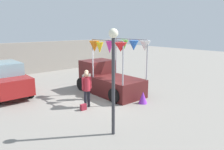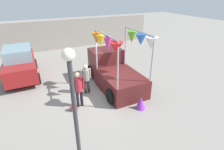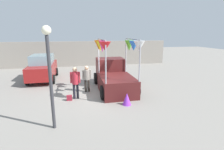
{
  "view_description": "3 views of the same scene",
  "coord_description": "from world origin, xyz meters",
  "views": [
    {
      "loc": [
        -6.65,
        -8.94,
        3.72
      ],
      "look_at": [
        0.71,
        -0.37,
        1.29
      ],
      "focal_mm": 35.0,
      "sensor_mm": 36.0,
      "label": 1
    },
    {
      "loc": [
        -2.66,
        -7.35,
        4.87
      ],
      "look_at": [
        0.57,
        -0.63,
        1.28
      ],
      "focal_mm": 28.0,
      "sensor_mm": 36.0,
      "label": 2
    },
    {
      "loc": [
        -1.04,
        -9.73,
        3.48
      ],
      "look_at": [
        0.98,
        -0.31,
        1.14
      ],
      "focal_mm": 28.0,
      "sensor_mm": 36.0,
      "label": 3
    }
  ],
  "objects": [
    {
      "name": "parked_car",
      "position": [
        -3.43,
        3.89,
        0.94
      ],
      "size": [
        1.88,
        4.0,
        1.88
      ],
      "color": "maroon",
      "rests_on": "ground"
    },
    {
      "name": "person_vendor",
      "position": [
        -0.4,
        0.39,
        0.95
      ],
      "size": [
        0.53,
        0.34,
        1.59
      ],
      "color": "#2D2823",
      "rests_on": "ground"
    },
    {
      "name": "person_customer",
      "position": [
        -1.07,
        -0.61,
        1.05
      ],
      "size": [
        0.53,
        0.34,
        1.72
      ],
      "color": "black",
      "rests_on": "ground"
    },
    {
      "name": "ground_plane",
      "position": [
        0.0,
        0.0,
        0.0
      ],
      "size": [
        60.0,
        60.0,
        0.0
      ],
      "primitive_type": "plane",
      "color": "gray"
    },
    {
      "name": "handbag",
      "position": [
        -1.42,
        -0.81,
        0.14
      ],
      "size": [
        0.28,
        0.16,
        0.28
      ],
      "primitive_type": "cube",
      "color": "maroon",
      "rests_on": "ground"
    },
    {
      "name": "street_lamp",
      "position": [
        -1.91,
        -3.49,
        2.44
      ],
      "size": [
        0.32,
        0.32,
        3.72
      ],
      "color": "#333338",
      "rests_on": "ground"
    },
    {
      "name": "folded_kite_bundle_violet",
      "position": [
        1.37,
        -2.0,
        0.3
      ],
      "size": [
        0.62,
        0.62,
        0.6
      ],
      "primitive_type": "cone",
      "rotation": [
        0.0,
        0.0,
        0.69
      ],
      "color": "purple",
      "rests_on": "ground"
    },
    {
      "name": "brick_boundary_wall",
      "position": [
        0.0,
        9.04,
        1.3
      ],
      "size": [
        18.0,
        0.36,
        2.6
      ],
      "primitive_type": "cube",
      "color": "gray",
      "rests_on": "ground"
    },
    {
      "name": "vendor_truck",
      "position": [
        1.28,
        0.69,
        0.94
      ],
      "size": [
        2.52,
        4.19,
        3.16
      ],
      "color": "#4C1919",
      "rests_on": "ground"
    }
  ]
}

